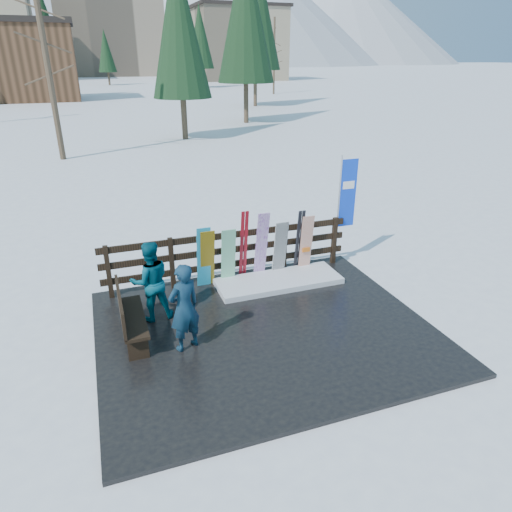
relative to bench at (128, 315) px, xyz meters
name	(u,v)px	position (x,y,z in m)	size (l,w,h in m)	color
ground	(265,332)	(2.37, -0.42, -0.60)	(700.00, 700.00, 0.00)	white
deck	(265,330)	(2.37, -0.42, -0.56)	(6.00, 5.00, 0.08)	black
fence	(230,252)	(2.37, 1.78, 0.14)	(5.60, 0.10, 1.15)	black
snow_patch	(279,281)	(3.30, 1.18, -0.46)	(2.76, 1.00, 0.12)	white
bench	(128,315)	(0.00, 0.00, 0.00)	(0.41, 1.50, 0.97)	black
snowboard_0	(204,257)	(1.73, 1.56, 0.19)	(0.30, 0.03, 1.42)	#2095BF
snowboard_1	(228,256)	(2.27, 1.56, 0.13)	(0.31, 0.03, 1.30)	silver
snowboard_2	(207,259)	(1.80, 1.56, 0.15)	(0.30, 0.03, 1.35)	yellow
snowboard_3	(261,246)	(3.03, 1.56, 0.28)	(0.26, 0.03, 1.63)	white
snowboard_4	(280,249)	(3.48, 1.56, 0.14)	(0.30, 0.03, 1.33)	black
snowboard_5	(306,244)	(4.13, 1.56, 0.17)	(0.28, 0.03, 1.38)	white
ski_pair_a	(244,245)	(2.64, 1.63, 0.31)	(0.16, 0.29, 1.65)	maroon
ski_pair_b	(299,241)	(3.98, 1.63, 0.24)	(0.17, 0.22, 1.51)	black
rental_flag	(345,198)	(5.22, 1.83, 1.09)	(0.45, 0.04, 2.60)	silver
person_front	(184,308)	(0.89, -0.55, 0.27)	(0.58, 0.38, 1.58)	#143E51
person_back	(151,281)	(0.49, 0.64, 0.27)	(0.76, 0.59, 1.57)	#064A5E
resort_buildings	(92,32)	(3.40, 114.98, 9.21)	(73.00, 87.60, 22.60)	tan
trees	(140,44)	(6.20, 48.12, 5.40)	(42.29, 68.72, 13.97)	#382B1E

